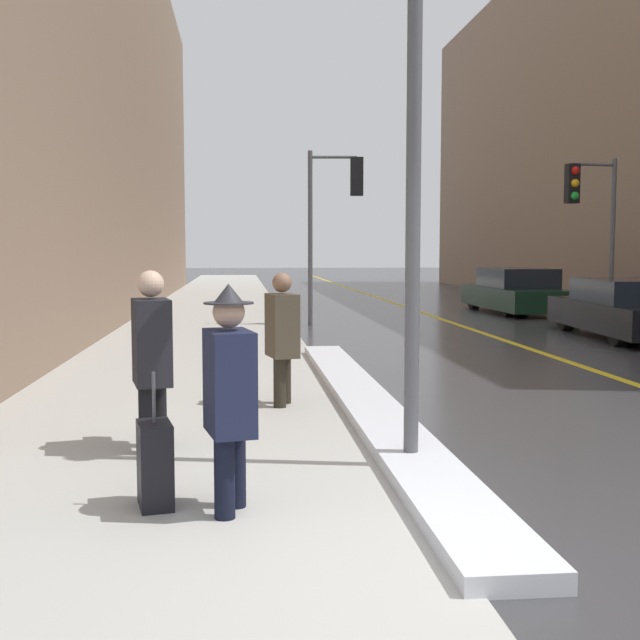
% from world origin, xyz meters
% --- Properties ---
extents(ground_plane, '(160.00, 160.00, 0.00)m').
position_xyz_m(ground_plane, '(0.00, 0.00, 0.00)').
color(ground_plane, '#38383A').
extents(sidewalk_slab, '(4.00, 80.00, 0.01)m').
position_xyz_m(sidewalk_slab, '(-2.00, 15.00, 0.01)').
color(sidewalk_slab, '#B2AFA8').
rests_on(sidewalk_slab, ground).
extents(road_centre_stripe, '(0.16, 80.00, 0.00)m').
position_xyz_m(road_centre_stripe, '(4.00, 15.00, 0.00)').
color(road_centre_stripe, gold).
rests_on(road_centre_stripe, ground).
extents(snow_bank_curb, '(0.60, 9.90, 0.13)m').
position_xyz_m(snow_bank_curb, '(0.18, 4.47, 0.06)').
color(snow_bank_curb, silver).
rests_on(snow_bank_curb, ground).
extents(building_facade_left, '(6.00, 36.00, 12.24)m').
position_xyz_m(building_facade_left, '(-7.00, 20.00, 6.12)').
color(building_facade_left, '#846B56').
rests_on(building_facade_left, ground).
extents(lamp_post, '(0.28, 0.28, 4.63)m').
position_xyz_m(lamp_post, '(0.15, 2.05, 2.79)').
color(lamp_post, '#515156').
rests_on(lamp_post, ground).
extents(traffic_light_near, '(1.31, 0.33, 4.12)m').
position_xyz_m(traffic_light_near, '(1.10, 14.66, 2.98)').
color(traffic_light_near, '#515156').
rests_on(traffic_light_near, ground).
extents(traffic_light_far, '(1.31, 0.43, 3.92)m').
position_xyz_m(traffic_light_far, '(6.85, 13.70, 2.83)').
color(traffic_light_far, '#515156').
rests_on(traffic_light_far, ground).
extents(pedestrian_in_fedora, '(0.37, 0.53, 1.56)m').
position_xyz_m(pedestrian_in_fedora, '(-1.31, 1.00, 0.85)').
color(pedestrian_in_fedora, black).
rests_on(pedestrian_in_fedora, ground).
extents(pedestrian_with_shoulder_bag, '(0.40, 0.75, 1.60)m').
position_xyz_m(pedestrian_with_shoulder_bag, '(-2.01, 2.79, 0.89)').
color(pedestrian_with_shoulder_bag, black).
rests_on(pedestrian_with_shoulder_bag, ground).
extents(pedestrian_nearside, '(0.39, 0.73, 1.53)m').
position_xyz_m(pedestrian_nearside, '(-0.76, 4.74, 0.84)').
color(pedestrian_nearside, '#2A241B').
rests_on(pedestrian_nearside, ground).
extents(parked_car_black, '(2.13, 4.91, 1.20)m').
position_xyz_m(parked_car_black, '(6.66, 11.30, 0.58)').
color(parked_car_black, black).
rests_on(parked_car_black, ground).
extents(parked_car_dark_green, '(1.83, 4.83, 1.28)m').
position_xyz_m(parked_car_dark_green, '(6.67, 17.99, 0.60)').
color(parked_car_dark_green, black).
rests_on(parked_car_dark_green, ground).
extents(rolling_suitcase, '(0.29, 0.40, 0.95)m').
position_xyz_m(rolling_suitcase, '(-1.83, 1.17, 0.30)').
color(rolling_suitcase, black).
rests_on(rolling_suitcase, ground).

